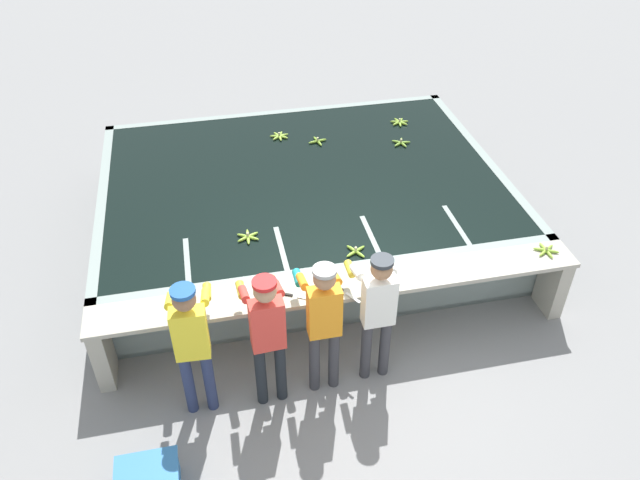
% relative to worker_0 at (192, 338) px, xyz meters
% --- Properties ---
extents(ground_plane, '(80.00, 80.00, 0.00)m').
position_rel_worker_0_xyz_m(ground_plane, '(1.57, 0.34, -0.97)').
color(ground_plane, gray).
rests_on(ground_plane, ground).
extents(wash_tank, '(5.23, 3.95, 0.84)m').
position_rel_worker_0_xyz_m(wash_tank, '(1.57, 2.76, -0.56)').
color(wash_tank, gray).
rests_on(wash_tank, ground).
extents(work_ledge, '(5.23, 0.45, 0.84)m').
position_rel_worker_0_xyz_m(work_ledge, '(1.57, 0.57, -0.35)').
color(work_ledge, '#A8A393').
rests_on(work_ledge, ground).
extents(worker_0, '(0.43, 0.72, 1.61)m').
position_rel_worker_0_xyz_m(worker_0, '(0.00, 0.00, 0.00)').
color(worker_0, navy).
rests_on(worker_0, ground).
extents(worker_1, '(0.43, 0.72, 1.60)m').
position_rel_worker_0_xyz_m(worker_1, '(0.70, -0.03, -0.01)').
color(worker_1, '#1E2328').
rests_on(worker_1, ground).
extents(worker_2, '(0.40, 0.71, 1.59)m').
position_rel_worker_0_xyz_m(worker_2, '(1.25, 0.02, -0.01)').
color(worker_2, '#38383D').
rests_on(worker_2, ground).
extents(worker_3, '(0.41, 0.71, 1.57)m').
position_rel_worker_0_xyz_m(worker_3, '(1.80, 0.07, -0.02)').
color(worker_3, '#38383D').
rests_on(worker_3, ground).
extents(banana_bunch_floating_0, '(0.27, 0.28, 0.08)m').
position_rel_worker_0_xyz_m(banana_bunch_floating_0, '(0.70, 1.57, -0.12)').
color(banana_bunch_floating_0, '#8CB738').
rests_on(banana_bunch_floating_0, wash_tank).
extents(banana_bunch_floating_1, '(0.28, 0.28, 0.08)m').
position_rel_worker_0_xyz_m(banana_bunch_floating_1, '(1.95, 3.61, -0.12)').
color(banana_bunch_floating_1, '#7FAD33').
rests_on(banana_bunch_floating_1, wash_tank).
extents(banana_bunch_floating_2, '(0.28, 0.28, 0.08)m').
position_rel_worker_0_xyz_m(banana_bunch_floating_2, '(3.28, 3.92, -0.12)').
color(banana_bunch_floating_2, '#8CB738').
rests_on(banana_bunch_floating_2, wash_tank).
extents(banana_bunch_floating_3, '(0.27, 0.28, 0.08)m').
position_rel_worker_0_xyz_m(banana_bunch_floating_3, '(3.10, 3.31, -0.12)').
color(banana_bunch_floating_3, '#75A333').
rests_on(banana_bunch_floating_3, wash_tank).
extents(banana_bunch_floating_4, '(0.26, 0.26, 0.08)m').
position_rel_worker_0_xyz_m(banana_bunch_floating_4, '(1.84, 1.06, -0.12)').
color(banana_bunch_floating_4, '#7FAD33').
rests_on(banana_bunch_floating_4, wash_tank).
extents(banana_bunch_floating_5, '(0.28, 0.28, 0.08)m').
position_rel_worker_0_xyz_m(banana_bunch_floating_5, '(1.44, 3.87, -0.12)').
color(banana_bunch_floating_5, '#9EC642').
rests_on(banana_bunch_floating_5, wash_tank).
extents(banana_bunch_ledge_0, '(0.26, 0.28, 0.08)m').
position_rel_worker_0_xyz_m(banana_bunch_ledge_0, '(3.92, 0.62, -0.11)').
color(banana_bunch_ledge_0, '#8CB738').
rests_on(banana_bunch_ledge_0, work_ledge).
extents(knife_0, '(0.20, 0.32, 0.02)m').
position_rel_worker_0_xyz_m(knife_0, '(1.56, 0.46, -0.12)').
color(knife_0, silver).
rests_on(knife_0, work_ledge).
extents(knife_1, '(0.32, 0.18, 0.02)m').
position_rel_worker_0_xyz_m(knife_1, '(1.05, 0.49, -0.12)').
color(knife_1, silver).
rests_on(knife_1, work_ledge).
extents(crate, '(0.55, 0.39, 0.32)m').
position_rel_worker_0_xyz_m(crate, '(-0.52, -0.85, -0.81)').
color(crate, '#3375B7').
rests_on(crate, ground).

